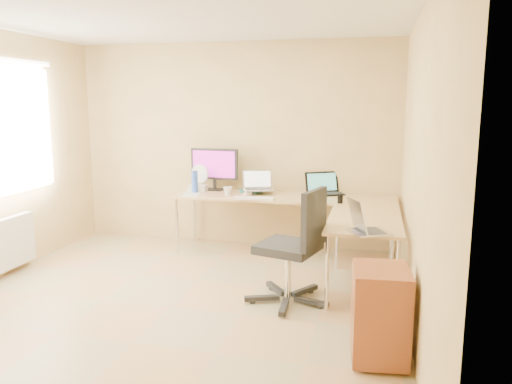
% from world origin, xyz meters
% --- Properties ---
extents(floor, '(4.50, 4.50, 0.00)m').
position_xyz_m(floor, '(0.00, 0.00, 0.00)').
color(floor, tan).
rests_on(floor, ground).
extents(ceiling, '(4.50, 4.50, 0.00)m').
position_xyz_m(ceiling, '(0.00, 0.00, 2.60)').
color(ceiling, white).
rests_on(ceiling, ground).
extents(wall_back, '(4.50, 0.00, 4.50)m').
position_xyz_m(wall_back, '(0.00, 2.25, 1.30)').
color(wall_back, '#DEB879').
rests_on(wall_back, ground).
extents(wall_right, '(0.00, 4.50, 4.50)m').
position_xyz_m(wall_right, '(2.10, 0.00, 1.30)').
color(wall_right, '#DEB879').
rests_on(wall_right, ground).
extents(desk_main, '(2.65, 0.70, 0.73)m').
position_xyz_m(desk_main, '(0.72, 1.85, 0.36)').
color(desk_main, tan).
rests_on(desk_main, ground).
extents(desk_return, '(0.70, 1.30, 0.73)m').
position_xyz_m(desk_return, '(1.70, 0.85, 0.36)').
color(desk_return, tan).
rests_on(desk_return, ground).
extents(monitor, '(0.64, 0.25, 0.54)m').
position_xyz_m(monitor, '(-0.22, 2.05, 1.00)').
color(monitor, black).
rests_on(monitor, desk_main).
extents(book_stack, '(0.30, 0.35, 0.05)m').
position_xyz_m(book_stack, '(0.30, 2.02, 0.75)').
color(book_stack, '#205A59').
rests_on(book_stack, desk_main).
extents(laptop_center, '(0.45, 0.40, 0.24)m').
position_xyz_m(laptop_center, '(0.39, 1.89, 0.90)').
color(laptop_center, '#BCBCBC').
rests_on(laptop_center, desk_main).
extents(laptop_black, '(0.53, 0.49, 0.27)m').
position_xyz_m(laptop_black, '(1.19, 2.05, 0.87)').
color(laptop_black, black).
rests_on(laptop_black, desk_main).
extents(keyboard, '(0.49, 0.18, 0.02)m').
position_xyz_m(keyboard, '(0.41, 1.55, 0.74)').
color(keyboard, white).
rests_on(keyboard, desk_main).
extents(mouse, '(0.10, 0.07, 0.03)m').
position_xyz_m(mouse, '(0.97, 1.71, 0.75)').
color(mouse, white).
rests_on(mouse, desk_main).
extents(mug, '(0.14, 0.14, 0.10)m').
position_xyz_m(mug, '(0.04, 1.74, 0.78)').
color(mug, silver).
rests_on(mug, desk_main).
extents(cd_stack, '(0.14, 0.14, 0.03)m').
position_xyz_m(cd_stack, '(0.27, 1.85, 0.75)').
color(cd_stack, white).
rests_on(cd_stack, desk_main).
extents(water_bottle, '(0.10, 0.10, 0.28)m').
position_xyz_m(water_bottle, '(-0.40, 1.80, 0.87)').
color(water_bottle, '#294FAD').
rests_on(water_bottle, desk_main).
extents(papers, '(0.24, 0.31, 0.01)m').
position_xyz_m(papers, '(-0.40, 1.66, 0.73)').
color(papers, silver).
rests_on(papers, desk_main).
extents(white_box, '(0.23, 0.17, 0.08)m').
position_xyz_m(white_box, '(-0.40, 1.90, 0.77)').
color(white_box, beige).
rests_on(white_box, desk_main).
extents(desk_fan, '(0.29, 0.29, 0.30)m').
position_xyz_m(desk_fan, '(-0.40, 2.05, 0.88)').
color(desk_fan, white).
rests_on(desk_fan, desk_main).
extents(black_cup, '(0.08, 0.08, 0.10)m').
position_xyz_m(black_cup, '(1.41, 1.55, 0.78)').
color(black_cup, black).
rests_on(black_cup, desk_main).
extents(laptop_return, '(0.45, 0.42, 0.24)m').
position_xyz_m(laptop_return, '(1.75, 0.30, 0.85)').
color(laptop_return, silver).
rests_on(laptop_return, desk_return).
extents(office_chair, '(0.81, 0.81, 1.10)m').
position_xyz_m(office_chair, '(1.02, 0.38, 0.50)').
color(office_chair, black).
rests_on(office_chair, ground).
extents(cabinet, '(0.43, 0.51, 0.66)m').
position_xyz_m(cabinet, '(1.85, -0.54, 0.36)').
color(cabinet, '#9B4E2A').
rests_on(cabinet, ground).
extents(radiator, '(0.09, 0.80, 0.55)m').
position_xyz_m(radiator, '(-2.03, 0.40, 0.35)').
color(radiator, white).
rests_on(radiator, ground).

